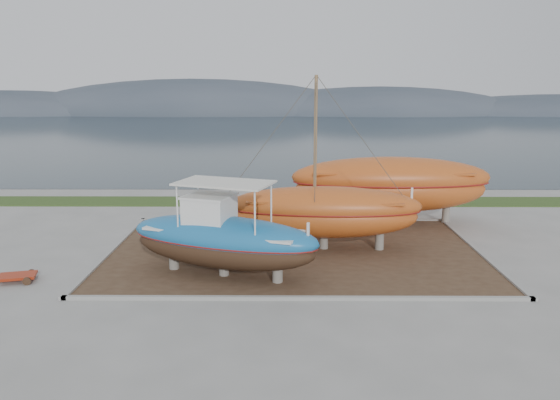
# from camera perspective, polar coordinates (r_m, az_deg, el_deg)

# --- Properties ---
(ground) EXTENTS (140.00, 140.00, 0.00)m
(ground) POSITION_cam_1_polar(r_m,az_deg,el_deg) (23.52, 1.72, -8.43)
(ground) COLOR gray
(ground) RESTS_ON ground
(dirt_patch) EXTENTS (18.00, 12.00, 0.06)m
(dirt_patch) POSITION_cam_1_polar(r_m,az_deg,el_deg) (27.28, 1.52, -5.40)
(dirt_patch) COLOR #422D1E
(dirt_patch) RESTS_ON ground
(curb_frame) EXTENTS (18.60, 12.60, 0.15)m
(curb_frame) POSITION_cam_1_polar(r_m,az_deg,el_deg) (27.27, 1.52, -5.31)
(curb_frame) COLOR gray
(curb_frame) RESTS_ON ground
(grass_strip) EXTENTS (44.00, 3.00, 0.08)m
(grass_strip) POSITION_cam_1_polar(r_m,az_deg,el_deg) (38.39, 1.18, -0.16)
(grass_strip) COLOR #284219
(grass_strip) RESTS_ON ground
(sea) EXTENTS (260.00, 100.00, 0.04)m
(sea) POSITION_cam_1_polar(r_m,az_deg,el_deg) (92.36, 0.69, 7.14)
(sea) COLOR #17272F
(sea) RESTS_ON ground
(mountain_ridge) EXTENTS (200.00, 36.00, 20.00)m
(mountain_ridge) POSITION_cam_1_polar(r_m,az_deg,el_deg) (147.22, 0.56, 9.07)
(mountain_ridge) COLOR #333D49
(mountain_ridge) RESTS_ON ground
(blue_caique) EXTENTS (8.99, 5.36, 4.13)m
(blue_caique) POSITION_cam_1_polar(r_m,az_deg,el_deg) (23.50, -5.97, -3.06)
(blue_caique) COLOR #1A68A5
(blue_caique) RESTS_ON dirt_patch
(white_dinghy) EXTENTS (4.65, 1.77, 1.40)m
(white_dinghy) POSITION_cam_1_polar(r_m,az_deg,el_deg) (28.42, -9.54, -3.31)
(white_dinghy) COLOR white
(white_dinghy) RESTS_ON dirt_patch
(orange_sailboat) EXTENTS (9.80, 3.36, 8.56)m
(orange_sailboat) POSITION_cam_1_polar(r_m,az_deg,el_deg) (26.82, 4.73, 3.73)
(orange_sailboat) COLOR #AE4D1A
(orange_sailboat) RESTS_ON dirt_patch
(orange_bare_hull) EXTENTS (11.70, 3.57, 3.83)m
(orange_bare_hull) POSITION_cam_1_polar(r_m,az_deg,el_deg) (32.87, 11.44, 0.92)
(orange_bare_hull) COLOR #AE4D1A
(orange_bare_hull) RESTS_ON dirt_patch
(red_trailer) EXTENTS (2.43, 1.63, 0.32)m
(red_trailer) POSITION_cam_1_polar(r_m,az_deg,el_deg) (25.86, -25.75, -7.38)
(red_trailer) COLOR #A12A12
(red_trailer) RESTS_ON ground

